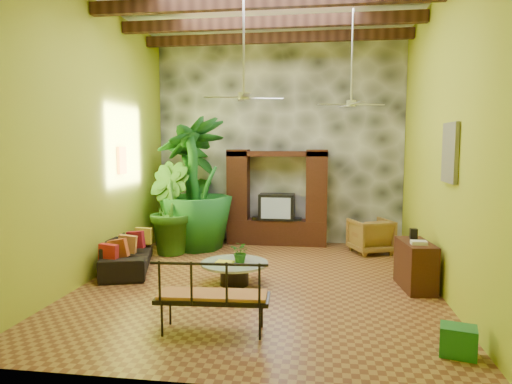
% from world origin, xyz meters
% --- Properties ---
extents(ground, '(7.00, 7.00, 0.00)m').
position_xyz_m(ground, '(0.00, 0.00, 0.00)').
color(ground, brown).
rests_on(ground, ground).
extents(back_wall, '(6.00, 0.02, 5.00)m').
position_xyz_m(back_wall, '(0.00, 3.50, 2.50)').
color(back_wall, gold).
rests_on(back_wall, ground).
extents(left_wall, '(0.02, 7.00, 5.00)m').
position_xyz_m(left_wall, '(-3.00, 0.00, 2.50)').
color(left_wall, gold).
rests_on(left_wall, ground).
extents(right_wall, '(0.02, 7.00, 5.00)m').
position_xyz_m(right_wall, '(3.00, 0.00, 2.50)').
color(right_wall, gold).
rests_on(right_wall, ground).
extents(stone_accent_wall, '(5.98, 0.10, 4.98)m').
position_xyz_m(stone_accent_wall, '(0.00, 3.44, 2.50)').
color(stone_accent_wall, '#33363A').
rests_on(stone_accent_wall, ground).
extents(ceiling_beams, '(5.95, 5.36, 0.22)m').
position_xyz_m(ceiling_beams, '(0.00, 0.00, 4.78)').
color(ceiling_beams, '#381D12').
rests_on(ceiling_beams, ceiling).
extents(entertainment_center, '(2.40, 0.55, 2.30)m').
position_xyz_m(entertainment_center, '(0.00, 3.14, 0.97)').
color(entertainment_center, black).
rests_on(entertainment_center, ground).
extents(ceiling_fan_front, '(1.28, 1.28, 1.86)m').
position_xyz_m(ceiling_fan_front, '(-0.20, -0.40, 3.40)').
color(ceiling_fan_front, silver).
rests_on(ceiling_fan_front, ceiling).
extents(ceiling_fan_back, '(1.28, 1.28, 1.86)m').
position_xyz_m(ceiling_fan_back, '(1.60, 1.20, 3.40)').
color(ceiling_fan_back, silver).
rests_on(ceiling_fan_back, ceiling).
extents(wall_art_mask, '(0.06, 0.32, 0.55)m').
position_xyz_m(wall_art_mask, '(-2.96, 1.00, 2.10)').
color(wall_art_mask, orange).
rests_on(wall_art_mask, left_wall).
extents(wall_art_painting, '(0.06, 0.70, 0.90)m').
position_xyz_m(wall_art_painting, '(2.96, -0.60, 2.30)').
color(wall_art_painting, '#276A8F').
rests_on(wall_art_painting, right_wall).
extents(sofa, '(1.37, 2.20, 0.60)m').
position_xyz_m(sofa, '(-2.65, 0.47, 0.30)').
color(sofa, black).
rests_on(sofa, ground).
extents(wicker_armchair, '(1.08, 1.10, 0.77)m').
position_xyz_m(wicker_armchair, '(2.17, 2.53, 0.39)').
color(wicker_armchair, olive).
rests_on(wicker_armchair, ground).
extents(tall_plant_a, '(1.60, 1.77, 2.79)m').
position_xyz_m(tall_plant_a, '(-2.11, 3.03, 1.40)').
color(tall_plant_a, '#165617').
rests_on(tall_plant_a, ground).
extents(tall_plant_b, '(1.44, 1.44, 2.04)m').
position_xyz_m(tall_plant_b, '(-2.30, 1.85, 1.02)').
color(tall_plant_b, '#275C18').
rests_on(tall_plant_b, ground).
extents(tall_plant_c, '(2.29, 2.29, 3.03)m').
position_xyz_m(tall_plant_c, '(-1.83, 2.41, 1.52)').
color(tall_plant_c, '#185C1D').
rests_on(tall_plant_c, ground).
extents(coffee_table, '(1.17, 1.17, 0.40)m').
position_xyz_m(coffee_table, '(-0.41, -0.22, 0.26)').
color(coffee_table, black).
rests_on(coffee_table, ground).
extents(centerpiece_plant, '(0.41, 0.38, 0.37)m').
position_xyz_m(centerpiece_plant, '(-0.29, -0.23, 0.59)').
color(centerpiece_plant, '#1E5817').
rests_on(centerpiece_plant, coffee_table).
extents(yellow_tray, '(0.31, 0.24, 0.03)m').
position_xyz_m(yellow_tray, '(-0.56, -0.30, 0.42)').
color(yellow_tray, yellow).
rests_on(yellow_tray, coffee_table).
extents(iron_bench, '(1.49, 0.62, 0.57)m').
position_xyz_m(iron_bench, '(-0.30, -2.29, 0.54)').
color(iron_bench, black).
rests_on(iron_bench, ground).
extents(side_console, '(0.57, 1.05, 0.80)m').
position_xyz_m(side_console, '(2.65, 0.02, 0.40)').
color(side_console, '#341710').
rests_on(side_console, ground).
extents(green_bin, '(0.46, 0.39, 0.35)m').
position_xyz_m(green_bin, '(2.65, -2.46, 0.17)').
color(green_bin, '#217E42').
rests_on(green_bin, ground).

